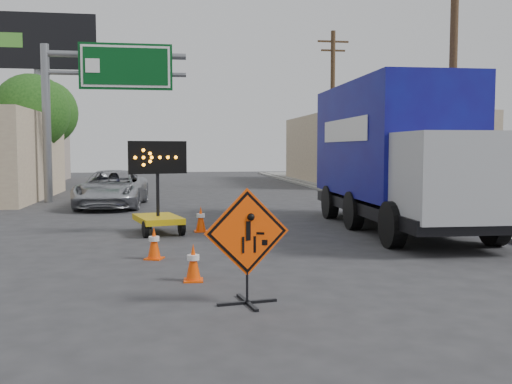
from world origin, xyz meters
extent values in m
plane|color=#2D2D30|center=(0.00, 0.00, 0.00)|extent=(100.00, 100.00, 0.00)
cube|color=gray|center=(7.20, 15.00, 0.06)|extent=(0.40, 60.00, 0.12)
cube|color=gray|center=(9.50, 15.00, 0.07)|extent=(4.00, 60.00, 0.15)
cube|color=#C3B08D|center=(13.00, 30.00, 2.30)|extent=(10.00, 14.00, 4.60)
cylinder|color=slate|center=(-6.50, 18.00, 3.40)|extent=(0.36, 0.36, 6.80)
cylinder|color=slate|center=(-3.50, 18.00, 6.40)|extent=(6.00, 0.28, 0.28)
cylinder|color=slate|center=(-3.50, 18.00, 5.60)|extent=(6.00, 0.20, 0.20)
cube|color=#054015|center=(-3.10, 17.88, 5.90)|extent=(4.00, 0.10, 2.00)
cube|color=silver|center=(-3.10, 17.81, 5.90)|extent=(3.80, 0.01, 1.80)
cylinder|color=slate|center=(-8.50, 26.00, 4.50)|extent=(0.44, 0.44, 9.00)
cube|color=silver|center=(-8.30, 25.85, 8.30)|extent=(6.00, 0.25, 3.00)
cube|color=black|center=(-8.30, 25.70, 8.30)|extent=(6.10, 0.04, 3.10)
cylinder|color=#4F3A22|center=(8.00, 10.00, 4.50)|extent=(0.26, 0.26, 9.00)
cylinder|color=#4F3A22|center=(8.00, 24.00, 4.50)|extent=(0.26, 0.26, 9.00)
cube|color=#4F3A22|center=(8.00, 24.00, 8.40)|extent=(1.80, 0.10, 0.10)
cube|color=#4F3A22|center=(8.00, 24.00, 7.90)|extent=(1.40, 0.10, 0.10)
cylinder|color=#4F3A22|center=(-8.00, 22.00, 1.62)|extent=(0.28, 0.28, 3.25)
sphere|color=#184012|center=(-8.00, 22.00, 4.18)|extent=(3.71, 3.71, 3.71)
cylinder|color=#4F3A22|center=(-9.00, 30.00, 1.79)|extent=(0.28, 0.28, 3.58)
sphere|color=#184012|center=(-9.00, 30.00, 4.61)|extent=(4.10, 4.10, 4.10)
cube|color=black|center=(-0.16, 0.53, 0.02)|extent=(0.93, 0.22, 0.04)
cube|color=black|center=(-0.16, 0.53, 0.02)|extent=(0.22, 0.93, 0.04)
cylinder|color=black|center=(-0.16, 0.53, 0.36)|extent=(0.04, 0.04, 0.73)
cube|color=#FD4605|center=(-0.16, 0.53, 1.09)|extent=(1.31, 0.24, 1.32)
cube|color=black|center=(-0.16, 0.53, 1.09)|extent=(1.21, 0.21, 1.23)
cube|color=#C8A00B|center=(-1.61, 7.99, 0.40)|extent=(1.48, 1.99, 0.16)
cylinder|color=black|center=(-1.61, 7.99, 1.43)|extent=(0.09, 0.09, 1.96)
cube|color=black|center=(-1.61, 7.99, 2.09)|extent=(1.57, 0.49, 0.89)
imported|color=#AFB1B6|center=(-3.55, 15.52, 0.74)|extent=(2.74, 5.42, 1.47)
cube|color=black|center=(5.20, 7.63, 0.66)|extent=(2.88, 8.91, 0.33)
cube|color=#0D075A|center=(5.20, 8.51, 2.60)|extent=(2.94, 6.92, 3.32)
cube|color=#9EA0A5|center=(5.20, 4.09, 1.71)|extent=(2.59, 2.05, 1.99)
cube|color=#FD4605|center=(-0.90, 2.14, 0.01)|extent=(0.35, 0.35, 0.03)
cone|color=#FD4605|center=(-0.90, 2.14, 0.35)|extent=(0.26, 0.26, 0.64)
cylinder|color=silver|center=(-0.90, 2.14, 0.42)|extent=(0.22, 0.22, 0.09)
cube|color=#FD4605|center=(-1.63, 4.28, 0.01)|extent=(0.45, 0.45, 0.03)
cone|color=#FD4605|center=(-1.63, 4.28, 0.36)|extent=(0.27, 0.27, 0.66)
cylinder|color=silver|center=(-1.63, 4.28, 0.44)|extent=(0.22, 0.22, 0.10)
cube|color=#FD4605|center=(-0.43, 8.13, 0.02)|extent=(0.37, 0.37, 0.03)
cone|color=#FD4605|center=(-0.43, 8.13, 0.38)|extent=(0.29, 0.29, 0.69)
cylinder|color=silver|center=(-0.43, 8.13, 0.46)|extent=(0.23, 0.23, 0.10)
camera|label=1|loc=(-1.30, -7.81, 2.33)|focal=40.00mm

